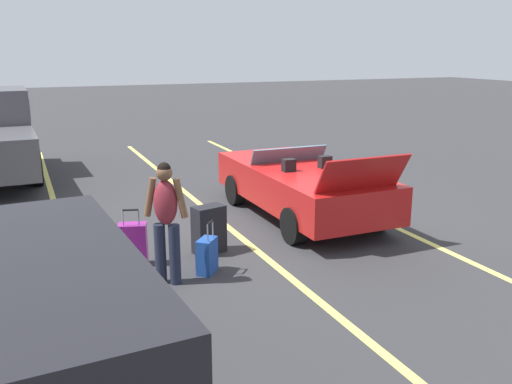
% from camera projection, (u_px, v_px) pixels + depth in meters
% --- Properties ---
extents(ground_plane, '(80.00, 80.00, 0.00)m').
position_uv_depth(ground_plane, '(301.00, 216.00, 10.41)').
color(ground_plane, '#333335').
extents(lot_line_near, '(18.00, 0.12, 0.01)m').
position_uv_depth(lot_line_near, '(356.00, 209.00, 10.88)').
color(lot_line_near, '#EAE066').
rests_on(lot_line_near, ground_plane).
extents(lot_line_mid, '(18.00, 0.12, 0.01)m').
position_uv_depth(lot_line_mid, '(227.00, 226.00, 9.84)').
color(lot_line_mid, '#EAE066').
rests_on(lot_line_mid, ground_plane).
extents(lot_line_far, '(18.00, 0.12, 0.01)m').
position_uv_depth(lot_line_far, '(67.00, 247.00, 8.81)').
color(lot_line_far, '#EAE066').
rests_on(lot_line_far, ground_plane).
extents(convertible_car, '(4.23, 1.86, 1.50)m').
position_uv_depth(convertible_car, '(296.00, 183.00, 10.44)').
color(convertible_car, red).
rests_on(convertible_car, ground_plane).
extents(suitcase_large_black, '(0.40, 0.53, 0.74)m').
position_uv_depth(suitcase_large_black, '(209.00, 229.00, 8.49)').
color(suitcase_large_black, black).
rests_on(suitcase_large_black, ground_plane).
extents(suitcase_medium_bright, '(0.35, 0.45, 0.86)m').
position_uv_depth(suitcase_medium_bright, '(133.00, 244.00, 8.01)').
color(suitcase_medium_bright, '#991E8C').
rests_on(suitcase_medium_bright, ground_plane).
extents(suitcase_small_carryon, '(0.39, 0.37, 0.76)m').
position_uv_depth(suitcase_small_carryon, '(207.00, 256.00, 7.73)').
color(suitcase_small_carryon, '#1E479E').
rests_on(suitcase_small_carryon, ground_plane).
extents(traveler_person, '(0.40, 0.56, 1.65)m').
position_uv_depth(traveler_person, '(166.00, 217.00, 7.23)').
color(traveler_person, '#1E2338').
rests_on(traveler_person, ground_plane).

